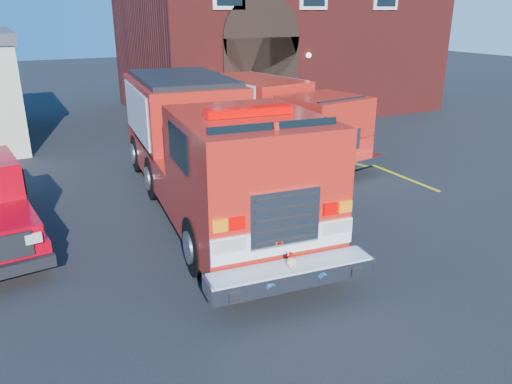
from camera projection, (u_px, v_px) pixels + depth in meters
name	position (u px, v px, depth m)	size (l,w,h in m)	color
ground	(234.00, 226.00, 12.46)	(100.00, 100.00, 0.00)	black
parking_stripe_near	(404.00, 178.00, 16.07)	(0.12, 3.00, 0.01)	yellow
parking_stripe_mid	(347.00, 155.00, 18.58)	(0.12, 3.00, 0.01)	yellow
parking_stripe_far	(304.00, 138.00, 21.09)	(0.12, 3.00, 0.01)	yellow
fire_station	(276.00, 27.00, 26.54)	(15.20, 10.20, 8.45)	maroon
fire_engine	(206.00, 146.00, 13.20)	(4.00, 10.88, 3.28)	black
secondary_truck	(271.00, 114.00, 18.53)	(3.82, 8.47, 2.65)	black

